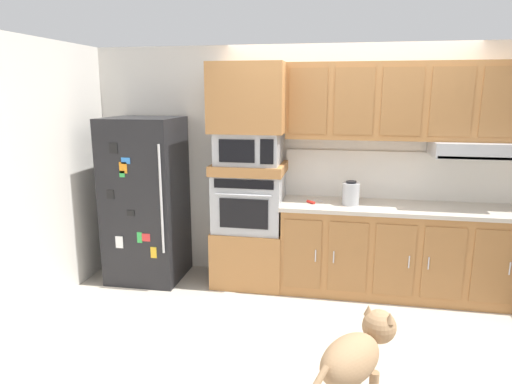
% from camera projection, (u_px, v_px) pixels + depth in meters
% --- Properties ---
extents(ground_plane, '(9.60, 9.60, 0.00)m').
position_uv_depth(ground_plane, '(339.00, 323.00, 4.00)').
color(ground_plane, '#B2A899').
extents(back_kitchen_wall, '(6.20, 0.12, 2.50)m').
position_uv_depth(back_kitchen_wall, '(344.00, 165.00, 4.79)').
color(back_kitchen_wall, silver).
rests_on(back_kitchen_wall, ground).
extents(side_panel_left, '(0.12, 7.10, 2.50)m').
position_uv_depth(side_panel_left, '(44.00, 175.00, 4.23)').
color(side_panel_left, silver).
rests_on(side_panel_left, ground).
extents(refrigerator, '(0.76, 0.73, 1.76)m').
position_uv_depth(refrigerator, '(146.00, 200.00, 4.84)').
color(refrigerator, black).
rests_on(refrigerator, ground).
extents(oven_base_cabinet, '(0.74, 0.62, 0.60)m').
position_uv_depth(oven_base_cabinet, '(250.00, 255.00, 4.83)').
color(oven_base_cabinet, '#A8703D').
rests_on(oven_base_cabinet, ground).
extents(built_in_oven, '(0.70, 0.62, 0.60)m').
position_uv_depth(built_in_oven, '(249.00, 201.00, 4.69)').
color(built_in_oven, '#A8AAAF').
rests_on(built_in_oven, oven_base_cabinet).
extents(appliance_mid_shelf, '(0.74, 0.62, 0.10)m').
position_uv_depth(appliance_mid_shelf, '(249.00, 168.00, 4.62)').
color(appliance_mid_shelf, '#A8703D').
rests_on(appliance_mid_shelf, built_in_oven).
extents(microwave, '(0.64, 0.54, 0.32)m').
position_uv_depth(microwave, '(249.00, 148.00, 4.57)').
color(microwave, '#A8AAAF').
rests_on(microwave, appliance_mid_shelf).
extents(appliance_upper_cabinet, '(0.74, 0.62, 0.68)m').
position_uv_depth(appliance_upper_cabinet, '(249.00, 98.00, 4.47)').
color(appliance_upper_cabinet, '#A8703D').
rests_on(appliance_upper_cabinet, microwave).
extents(lower_cabinet_run, '(3.06, 0.63, 0.88)m').
position_uv_depth(lower_cabinet_run, '(436.00, 254.00, 4.45)').
color(lower_cabinet_run, '#A8703D').
rests_on(lower_cabinet_run, ground).
extents(countertop_slab, '(3.10, 0.64, 0.04)m').
position_uv_depth(countertop_slab, '(440.00, 209.00, 4.36)').
color(countertop_slab, '#BCB2A3').
rests_on(countertop_slab, lower_cabinet_run).
extents(backsplash_panel, '(3.10, 0.02, 0.50)m').
position_uv_depth(backsplash_panel, '(437.00, 177.00, 4.57)').
color(backsplash_panel, silver).
rests_on(backsplash_panel, countertop_slab).
extents(upper_cabinet_with_hood, '(3.06, 0.48, 0.88)m').
position_uv_depth(upper_cabinet_with_hood, '(449.00, 104.00, 4.25)').
color(upper_cabinet_with_hood, '#A8703D').
rests_on(upper_cabinet_with_hood, backsplash_panel).
extents(screwdriver, '(0.17, 0.17, 0.03)m').
position_uv_depth(screwdriver, '(311.00, 202.00, 4.51)').
color(screwdriver, red).
rests_on(screwdriver, countertop_slab).
extents(electric_kettle, '(0.17, 0.17, 0.24)m').
position_uv_depth(electric_kettle, '(351.00, 194.00, 4.44)').
color(electric_kettle, '#A8AAAF').
rests_on(electric_kettle, countertop_slab).
extents(dog, '(0.59, 0.84, 0.60)m').
position_uv_depth(dog, '(357.00, 354.00, 2.86)').
color(dog, '#997551').
rests_on(dog, ground).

